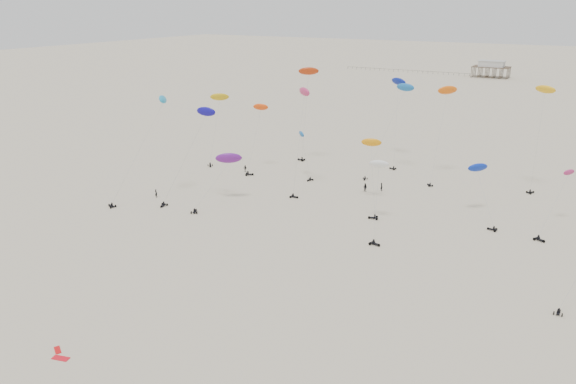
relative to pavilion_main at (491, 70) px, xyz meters
The scene contains 25 objects.
ground_plane 150.39m from the pavilion_main, 86.19° to the right, with size 900.00×900.00×0.00m, color beige.
pavilion_main is the anchor object (origin of this frame).
pier_fence 52.11m from the pavilion_main, behind, with size 80.20×0.20×1.50m.
rig_0 215.16m from the pavilion_main, 85.79° to the right, with size 7.69×16.00×24.97m.
rig_2 243.05m from the pavilion_main, 85.36° to the right, with size 9.19×13.69×17.09m.
rig_3 231.97m from the pavilion_main, 90.56° to the right, with size 6.30×5.34×11.81m.
rig_4 234.37m from the pavilion_main, 96.95° to the right, with size 5.43×7.36×19.73m.
rig_5 232.53m from the pavilion_main, 94.05° to the right, with size 4.81×10.66×17.68m.
rig_6 260.16m from the pavilion_main, 93.14° to the right, with size 9.65×10.58×21.89m.
rig_7 255.84m from the pavilion_main, 84.23° to the right, with size 7.89×14.87×16.90m.
rig_8 215.13m from the pavilion_main, 82.75° to the right, with size 5.30×15.21×23.93m.
rig_9 263.47m from the pavilion_main, 95.48° to the right, with size 7.83×16.90×24.92m.
rig_11 246.71m from the pavilion_main, 76.92° to the right, with size 5.19×16.14×16.45m.
rig_12 240.77m from the pavilion_main, 80.04° to the right, with size 9.09×12.70×13.89m.
rig_13 202.07m from the pavilion_main, 86.91° to the right, with size 8.65×17.41×24.74m.
rig_14 239.89m from the pavilion_main, 89.75° to the right, with size 5.89×12.15×24.18m.
rig_15 256.43m from the pavilion_main, 92.10° to the right, with size 6.18×14.85×13.53m.
rig_16 219.26m from the pavilion_main, 76.97° to the right, with size 5.26×7.87×24.75m.
rig_17 217.82m from the pavilion_main, 92.49° to the right, with size 6.01×4.90×26.17m.
spectator_0 263.30m from the pavilion_main, 95.36° to the right, with size 0.82×0.56×2.25m, color black.
spectator_1 235.25m from the pavilion_main, 86.23° to the right, with size 1.13×0.66×2.32m, color black.
spectator_2 235.72m from the pavilion_main, 94.44° to the right, with size 1.23×0.66×2.09m, color black.
spectator_3 233.05m from the pavilion_main, 85.42° to the right, with size 0.85×0.58×2.32m, color black.
grounded_kite_a 314.82m from the pavilion_main, 88.72° to the right, with size 2.20×0.90×0.08m, color red.
grounded_kite_b 313.78m from the pavilion_main, 89.05° to the right, with size 1.80×0.70×0.07m, color red.
Camera 1 is at (51.31, -2.78, 42.33)m, focal length 35.00 mm.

